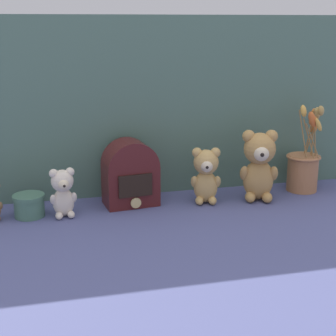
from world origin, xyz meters
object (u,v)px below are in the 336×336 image
decorative_tin_tall (29,205)px  flower_vase (304,167)px  vintage_radio (130,174)px  teddy_bear_small (63,192)px  teddy_bear_large (259,164)px  teddy_bear_medium (206,174)px

decorative_tin_tall → flower_vase: bearing=2.1°
vintage_radio → teddy_bear_small: bearing=-163.7°
teddy_bear_large → teddy_bear_medium: teddy_bear_large is taller
teddy_bear_medium → vintage_radio: size_ratio=0.86×
flower_vase → vintage_radio: flower_vase is taller
teddy_bear_large → teddy_bear_small: 0.67m
teddy_bear_large → flower_vase: size_ratio=0.75×
teddy_bear_large → vintage_radio: (-0.44, 0.06, -0.02)m
teddy_bear_small → vintage_radio: (0.23, 0.07, 0.02)m
teddy_bear_medium → decorative_tin_tall: teddy_bear_medium is taller
teddy_bear_small → flower_vase: flower_vase is taller
teddy_bear_large → vintage_radio: teddy_bear_large is taller
teddy_bear_small → vintage_radio: 0.24m
flower_vase → vintage_radio: bearing=179.9°
teddy_bear_medium → flower_vase: flower_vase is taller
flower_vase → teddy_bear_medium: bearing=-174.0°
teddy_bear_small → teddy_bear_medium: bearing=2.9°
vintage_radio → decorative_tin_tall: (-0.34, -0.04, -0.07)m
vintage_radio → decorative_tin_tall: vintage_radio is taller
teddy_bear_medium → teddy_bear_large: bearing=-4.7°
teddy_bear_medium → decorative_tin_tall: bearing=179.5°
teddy_bear_large → vintage_radio: size_ratio=1.11×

